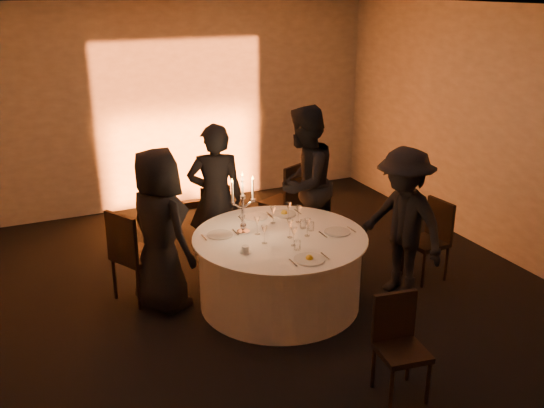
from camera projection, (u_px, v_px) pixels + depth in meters
name	position (u px, v px, depth m)	size (l,w,h in m)	color
floor	(280.00, 302.00, 6.47)	(7.00, 7.00, 0.00)	black
ceiling	(281.00, 7.00, 5.44)	(7.00, 7.00, 0.00)	silver
wall_back	(180.00, 106.00, 8.95)	(7.00, 7.00, 0.00)	#A19C95
wall_right	(512.00, 137.00, 7.11)	(7.00, 7.00, 0.00)	#A19C95
uplighter_fixture	(191.00, 204.00, 9.19)	(0.25, 0.12, 0.10)	black
banquet_table	(280.00, 270.00, 6.34)	(1.80, 1.80, 0.77)	black
chair_left	(132.00, 251.00, 6.32)	(0.60, 0.60, 1.02)	black
chair_back_left	(214.00, 213.00, 7.63)	(0.41, 0.41, 0.86)	black
chair_back_right	(288.00, 198.00, 7.80)	(0.62, 0.62, 1.07)	black
chair_right	(432.00, 235.00, 6.87)	(0.44, 0.44, 0.92)	black
chair_front	(399.00, 340.00, 4.91)	(0.43, 0.43, 0.86)	black
guest_left	(160.00, 230.00, 6.12)	(0.84, 0.54, 1.71)	black
guest_back_left	(216.00, 199.00, 6.94)	(0.64, 0.42, 1.76)	black
guest_back_right	(304.00, 184.00, 7.25)	(0.92, 0.71, 1.89)	black
guest_right	(403.00, 223.00, 6.41)	(1.06, 0.61, 1.64)	black
plate_left	(220.00, 235.00, 6.21)	(0.36, 0.26, 0.01)	white
plate_back_left	(256.00, 217.00, 6.69)	(0.36, 0.27, 0.01)	white
plate_back_right	(284.00, 213.00, 6.77)	(0.35, 0.27, 0.08)	white
plate_right	(337.00, 232.00, 6.28)	(0.36, 0.27, 0.01)	white
plate_front	(309.00, 258.00, 5.65)	(0.36, 0.30, 0.08)	white
coffee_cup	(245.00, 249.00, 5.81)	(0.11, 0.11, 0.07)	white
candelabra	(243.00, 212.00, 6.21)	(0.28, 0.13, 0.66)	silver
wine_glass_a	(257.00, 222.00, 6.20)	(0.07, 0.07, 0.19)	white
wine_glass_b	(290.00, 225.00, 6.11)	(0.07, 0.07, 0.19)	white
wine_glass_c	(298.00, 210.00, 6.51)	(0.07, 0.07, 0.19)	white
wine_glass_d	(264.00, 231.00, 5.97)	(0.07, 0.07, 0.19)	white
wine_glass_e	(242.00, 220.00, 6.24)	(0.07, 0.07, 0.19)	white
wine_glass_f	(289.00, 207.00, 6.60)	(0.07, 0.07, 0.19)	white
wine_glass_g	(273.00, 211.00, 6.48)	(0.07, 0.07, 0.19)	white
wine_glass_h	(307.00, 224.00, 6.15)	(0.07, 0.07, 0.19)	white
wine_glass_i	(294.00, 233.00, 5.93)	(0.07, 0.07, 0.19)	white
tumbler_a	(303.00, 224.00, 6.38)	(0.07, 0.07, 0.09)	white
tumbler_b	(297.00, 245.00, 5.87)	(0.07, 0.07, 0.09)	white
tumbler_c	(311.00, 226.00, 6.33)	(0.07, 0.07, 0.09)	white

